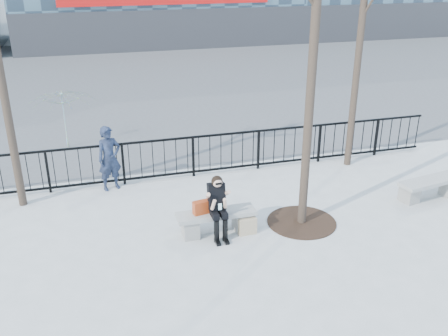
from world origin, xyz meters
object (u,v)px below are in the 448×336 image
object	(u,v)px
seated_woman	(218,208)
standing_man	(109,158)
bench_second	(431,187)
bench_main	(216,220)

from	to	relation	value
seated_woman	standing_man	distance (m)	3.54
bench_second	seated_woman	xyz separation A→B (m)	(-5.32, -0.29, 0.36)
bench_main	bench_second	xyz separation A→B (m)	(5.32, 0.13, 0.01)
standing_man	bench_second	bearing A→B (deg)	-38.39
seated_woman	standing_man	xyz separation A→B (m)	(-1.93, 2.96, 0.14)
bench_main	seated_woman	world-z (taller)	seated_woman
seated_woman	standing_man	world-z (taller)	standing_man
seated_woman	standing_man	size ratio (longest dim) A/B	0.83
seated_woman	bench_main	bearing A→B (deg)	90.00
bench_main	seated_woman	bearing A→B (deg)	-90.00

